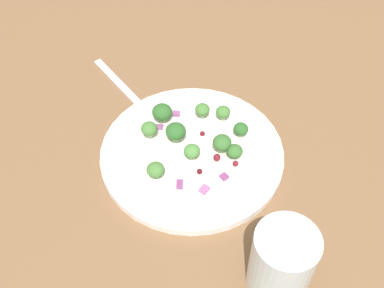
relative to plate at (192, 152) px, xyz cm
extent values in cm
cube|color=brown|center=(-1.61, -0.54, -1.86)|extent=(180.00, 180.00, 2.00)
cylinder|color=white|center=(0.00, 0.00, -0.26)|extent=(25.98, 25.98, 1.20)
torus|color=white|center=(0.00, 0.00, 0.34)|extent=(24.90, 24.90, 1.00)
cylinder|color=white|center=(0.00, 0.00, 0.44)|extent=(15.07, 15.07, 0.20)
cylinder|color=#ADD18E|center=(-4.00, 6.52, 1.01)|extent=(0.81, 0.81, 0.81)
ellipsoid|color=#477A38|center=(-4.00, 6.52, 1.99)|extent=(2.16, 2.16, 1.62)
cylinder|color=#9EC684|center=(2.48, -6.18, 0.85)|extent=(0.91, 0.91, 0.91)
ellipsoid|color=#477A38|center=(2.48, -6.18, 1.93)|extent=(2.42, 2.42, 1.81)
cylinder|color=#9EC684|center=(-0.11, 7.58, 0.85)|extent=(0.81, 0.81, 0.81)
ellipsoid|color=#2D6028|center=(-0.11, 7.58, 1.82)|extent=(2.15, 2.15, 1.61)
cylinder|color=#8EB77A|center=(1.79, 3.77, 1.34)|extent=(0.98, 0.98, 0.98)
ellipsoid|color=#386B2D|center=(1.79, 3.77, 2.51)|extent=(2.60, 2.60, 1.95)
cylinder|color=#9EC684|center=(-4.46, -4.78, 1.36)|extent=(0.88, 0.88, 0.88)
ellipsoid|color=#477A38|center=(-4.46, -4.78, 2.41)|extent=(2.34, 2.34, 1.76)
cylinder|color=#9EC684|center=(1.37, -0.93, 1.09)|extent=(0.85, 0.85, 0.85)
ellipsoid|color=#4C843D|center=(1.37, -0.93, 2.10)|extent=(2.26, 2.26, 1.69)
cylinder|color=#8EB77A|center=(3.31, 5.02, 0.80)|extent=(0.83, 0.83, 0.83)
ellipsoid|color=#386B2D|center=(3.31, 5.02, 1.80)|extent=(2.21, 2.21, 1.66)
cylinder|color=#ADD18E|center=(-6.99, -1.95, 0.95)|extent=(1.11, 1.11, 1.11)
ellipsoid|color=#2D6028|center=(-6.99, -1.95, 2.28)|extent=(2.97, 2.97, 2.22)
cylinder|color=#8EB77A|center=(-2.41, -1.50, 1.35)|extent=(1.08, 1.08, 1.08)
ellipsoid|color=#2D6028|center=(-2.41, -1.50, 2.64)|extent=(2.88, 2.88, 2.16)
cylinder|color=#8EB77A|center=(-5.38, 3.77, 1.23)|extent=(0.82, 0.82, 0.82)
ellipsoid|color=#477A38|center=(-5.38, 3.77, 2.22)|extent=(2.19, 2.19, 1.64)
sphere|color=maroon|center=(4.76, 4.55, 0.95)|extent=(0.81, 0.81, 0.81)
sphere|color=maroon|center=(-2.17, 2.47, 0.74)|extent=(0.75, 0.75, 0.75)
sphere|color=maroon|center=(3.03, 2.50, 1.24)|extent=(0.98, 0.98, 0.98)
sphere|color=#4C0A14|center=(4.16, -0.74, 0.89)|extent=(0.76, 0.76, 0.76)
cube|color=#934C84|center=(-5.75, -2.86, 0.59)|extent=(1.32, 1.36, 0.41)
cube|color=#934C84|center=(-7.25, 0.28, 0.89)|extent=(1.28, 1.42, 0.44)
cube|color=#843D75|center=(5.21, -3.80, 0.96)|extent=(1.52, 1.27, 0.45)
cube|color=#A35B93|center=(7.16, -1.08, 0.94)|extent=(1.50, 1.57, 0.48)
cube|color=#843D75|center=(6.09, 2.26, 0.69)|extent=(1.26, 1.22, 0.47)
cube|color=#934C84|center=(-5.68, -4.42, 0.73)|extent=(1.13, 1.09, 0.48)
cube|color=silver|center=(-18.39, -5.47, -0.61)|extent=(14.77, 5.19, 0.50)
cube|color=silver|center=(-9.43, -2.96, -0.61)|extent=(4.11, 3.28, 0.50)
cylinder|color=silver|center=(21.19, 2.35, 3.89)|extent=(7.18, 7.18, 9.50)
camera|label=1|loc=(40.34, -15.86, 52.49)|focal=44.86mm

